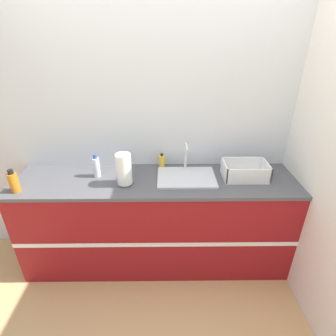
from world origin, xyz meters
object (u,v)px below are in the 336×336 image
dish_rack (245,172)px  soap_dispenser (162,161)px  bottle_amber (14,182)px  paper_towel_roll (124,169)px  bottle_clear (96,167)px  sink (186,176)px

dish_rack → soap_dispenser: size_ratio=2.70×
dish_rack → bottle_amber: size_ratio=1.94×
dish_rack → bottle_amber: bottle_amber is taller
paper_towel_roll → soap_dispenser: (0.30, 0.30, -0.08)m
dish_rack → bottle_amber: 1.87m
paper_towel_roll → soap_dispenser: bearing=45.4°
paper_towel_roll → bottle_clear: size_ratio=1.30×
bottle_clear → paper_towel_roll: bearing=-28.0°
dish_rack → soap_dispenser: (-0.71, 0.20, 0.01)m
bottle_amber → soap_dispenser: (1.15, 0.41, -0.02)m
sink → bottle_clear: (-0.77, 0.04, 0.07)m
bottle_clear → bottle_amber: (-0.59, -0.24, -0.01)m
sink → dish_rack: bearing=0.8°
dish_rack → bottle_clear: size_ratio=1.79×
bottle_clear → sink: bearing=-3.3°
paper_towel_roll → dish_rack: bearing=5.7°
paper_towel_roll → bottle_clear: 0.30m
paper_towel_roll → bottle_clear: (-0.26, 0.14, -0.05)m
paper_towel_roll → dish_rack: (1.01, 0.10, -0.09)m
bottle_clear → soap_dispenser: 0.59m
sink → soap_dispenser: sink is taller
dish_rack → bottle_clear: bearing=178.3°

